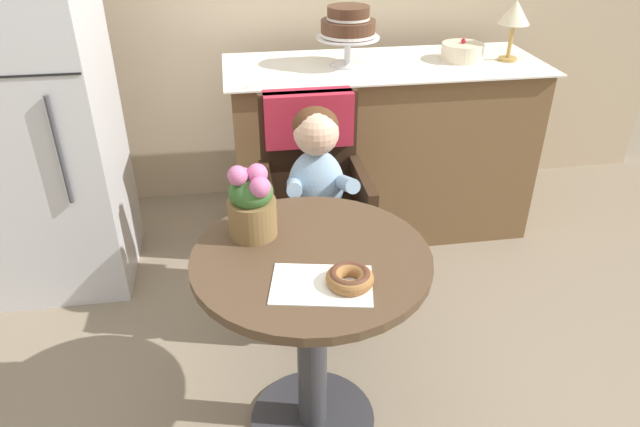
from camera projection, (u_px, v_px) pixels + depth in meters
name	position (u px, v px, depth m)	size (l,w,h in m)	color
ground_plane	(313.00, 420.00, 2.08)	(8.00, 8.00, 0.00)	gray
cafe_table	(312.00, 310.00, 1.82)	(0.72, 0.72, 0.72)	#4C3826
wicker_chair	(312.00, 173.00, 2.36)	(0.42, 0.45, 0.95)	#332114
seated_child	(317.00, 183.00, 2.21)	(0.27, 0.32, 0.73)	#8CADCC
paper_napkin	(322.00, 285.00, 1.59)	(0.28, 0.19, 0.00)	white
donut_front	(350.00, 278.00, 1.58)	(0.13, 0.13, 0.05)	#936033
flower_vase	(252.00, 202.00, 1.75)	(0.15, 0.15, 0.25)	brown
display_counter	(380.00, 148.00, 3.03)	(1.56, 0.62, 0.90)	brown
tiered_cake_stand	(348.00, 26.00, 2.69)	(0.30, 0.30, 0.27)	silver
round_layer_cake	(462.00, 52.00, 2.84)	(0.20, 0.20, 0.11)	beige
table_lamp	(515.00, 15.00, 2.75)	(0.15, 0.15, 0.28)	#B28C47
refrigerator	(28.00, 105.00, 2.45)	(0.64, 0.63, 1.70)	silver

